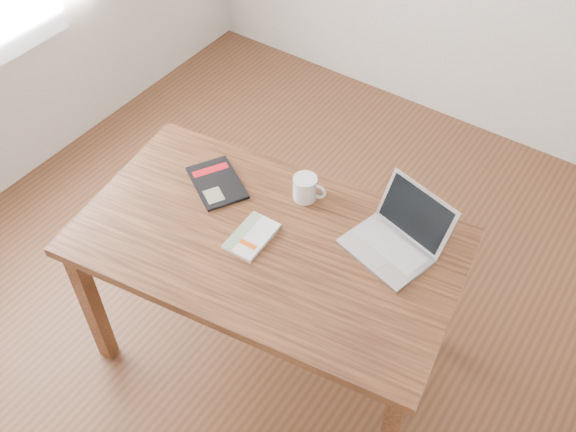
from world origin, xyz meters
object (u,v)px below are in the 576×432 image
Objects in this scene: white_guidebook at (252,236)px; black_guidebook at (217,183)px; laptop at (397,237)px; desk at (268,254)px; coffee_mug at (306,188)px.

black_guidebook is (-0.28, 0.15, -0.00)m from white_guidebook.
laptop is (0.45, 0.27, 0.04)m from white_guidebook.
desk is at bearing -134.28° from laptop.
desk is at bearing 27.88° from white_guidebook.
laptop is at bearing -14.22° from coffee_mug.
laptop is 2.73× the size of coffee_mug.
desk is 11.28× the size of coffee_mug.
desk is 0.29m from coffee_mug.
coffee_mug is (0.33, 0.14, 0.05)m from black_guidebook.
black_guidebook is 0.86× the size of laptop.
white_guidebook reaches higher than desk.
desk is 0.11m from white_guidebook.
coffee_mug is (-0.00, 0.26, 0.14)m from desk.
black_guidebook is 0.36m from coffee_mug.
laptop reaches higher than black_guidebook.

